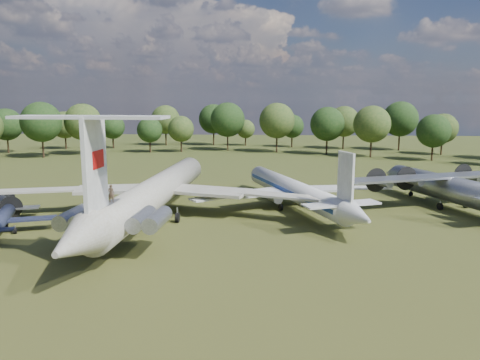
# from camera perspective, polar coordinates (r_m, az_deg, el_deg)

# --- Properties ---
(ground) EXTENTS (300.00, 300.00, 0.00)m
(ground) POSITION_cam_1_polar(r_m,az_deg,el_deg) (65.40, -6.15, -4.39)
(ground) COLOR #203C14
(ground) RESTS_ON ground
(il62_airliner) EXTENTS (47.08, 59.90, 5.69)m
(il62_airliner) POSITION_cam_1_polar(r_m,az_deg,el_deg) (64.56, -10.10, -2.08)
(il62_airliner) COLOR beige
(il62_airliner) RESTS_ON ground
(tu104_jet) EXTENTS (44.73, 50.68, 4.21)m
(tu104_jet) POSITION_cam_1_polar(r_m,az_deg,el_deg) (69.71, 6.59, -1.73)
(tu104_jet) COLOR white
(tu104_jet) RESTS_ON ground
(an12_transport) EXTENTS (43.15, 45.37, 4.77)m
(an12_transport) POSITION_cam_1_polar(r_m,az_deg,el_deg) (76.26, 24.15, -1.33)
(an12_transport) COLOR #A2A4AA
(an12_transport) RESTS_ON ground
(small_prop_west) EXTENTS (17.62, 20.31, 2.50)m
(small_prop_west) POSITION_cam_1_polar(r_m,az_deg,el_deg) (63.16, -27.19, -4.78)
(small_prop_west) COLOR black
(small_prop_west) RESTS_ON ground
(person_on_il62) EXTENTS (0.69, 0.47, 1.82)m
(person_on_il62) POSITION_cam_1_polar(r_m,az_deg,el_deg) (49.05, -15.44, -1.57)
(person_on_il62) COLOR #8A6546
(person_on_il62) RESTS_ON il62_airliner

